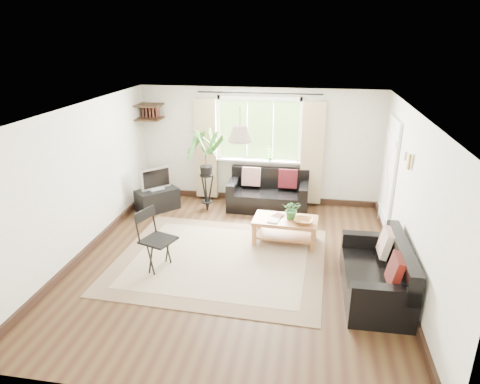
% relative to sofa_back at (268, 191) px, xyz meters
% --- Properties ---
extents(floor, '(5.50, 5.50, 0.00)m').
position_rel_sofa_back_xyz_m(floor, '(-0.26, -2.29, -0.38)').
color(floor, black).
rests_on(floor, ground).
extents(ceiling, '(5.50, 5.50, 0.00)m').
position_rel_sofa_back_xyz_m(ceiling, '(-0.26, -2.29, 2.02)').
color(ceiling, white).
rests_on(ceiling, floor).
extents(wall_back, '(5.00, 0.02, 2.40)m').
position_rel_sofa_back_xyz_m(wall_back, '(-0.26, 0.46, 0.82)').
color(wall_back, white).
rests_on(wall_back, floor).
extents(wall_front, '(5.00, 0.02, 2.40)m').
position_rel_sofa_back_xyz_m(wall_front, '(-0.26, -5.04, 0.82)').
color(wall_front, white).
rests_on(wall_front, floor).
extents(wall_left, '(0.02, 5.50, 2.40)m').
position_rel_sofa_back_xyz_m(wall_left, '(-2.76, -2.29, 0.82)').
color(wall_left, white).
rests_on(wall_left, floor).
extents(wall_right, '(0.02, 5.50, 2.40)m').
position_rel_sofa_back_xyz_m(wall_right, '(2.24, -2.29, 0.82)').
color(wall_right, white).
rests_on(wall_right, floor).
extents(rug, '(3.38, 2.93, 0.02)m').
position_rel_sofa_back_xyz_m(rug, '(-0.53, -2.25, -0.37)').
color(rug, beige).
rests_on(rug, floor).
extents(window, '(2.50, 0.16, 2.16)m').
position_rel_sofa_back_xyz_m(window, '(-0.26, 0.42, 1.17)').
color(window, white).
rests_on(window, wall_back).
extents(door, '(0.06, 0.96, 2.06)m').
position_rel_sofa_back_xyz_m(door, '(2.21, -0.59, 0.62)').
color(door, silver).
rests_on(door, wall_right).
extents(corner_shelf, '(0.50, 0.50, 0.34)m').
position_rel_sofa_back_xyz_m(corner_shelf, '(-2.51, 0.21, 1.51)').
color(corner_shelf, black).
rests_on(corner_shelf, wall_back).
extents(pendant_lamp, '(0.36, 0.36, 0.54)m').
position_rel_sofa_back_xyz_m(pendant_lamp, '(-0.26, -1.89, 1.67)').
color(pendant_lamp, beige).
rests_on(pendant_lamp, ceiling).
extents(wall_sconce, '(0.12, 0.12, 0.28)m').
position_rel_sofa_back_xyz_m(wall_sconce, '(2.17, -1.99, 1.36)').
color(wall_sconce, beige).
rests_on(wall_sconce, wall_right).
extents(sofa_back, '(1.62, 0.82, 0.76)m').
position_rel_sofa_back_xyz_m(sofa_back, '(0.00, 0.00, 0.00)').
color(sofa_back, black).
rests_on(sofa_back, floor).
extents(sofa_right, '(1.63, 0.83, 0.76)m').
position_rel_sofa_back_xyz_m(sofa_right, '(1.77, -2.83, 0.00)').
color(sofa_right, black).
rests_on(sofa_right, floor).
extents(coffee_table, '(1.12, 0.65, 0.44)m').
position_rel_sofa_back_xyz_m(coffee_table, '(0.45, -1.45, -0.16)').
color(coffee_table, '#9A6132').
rests_on(coffee_table, floor).
extents(table_plant, '(0.32, 0.28, 0.33)m').
position_rel_sofa_back_xyz_m(table_plant, '(0.55, -1.41, 0.23)').
color(table_plant, '#275E25').
rests_on(table_plant, coffee_table).
extents(bowl, '(0.37, 0.37, 0.08)m').
position_rel_sofa_back_xyz_m(bowl, '(0.76, -1.57, 0.10)').
color(bowl, '#A47538').
rests_on(bowl, coffee_table).
extents(book_a, '(0.22, 0.27, 0.02)m').
position_rel_sofa_back_xyz_m(book_a, '(0.17, -1.54, 0.07)').
color(book_a, white).
rests_on(book_a, coffee_table).
extents(book_b, '(0.25, 0.27, 0.02)m').
position_rel_sofa_back_xyz_m(book_b, '(0.24, -1.32, 0.08)').
color(book_b, '#4E281F').
rests_on(book_b, coffee_table).
extents(tv_stand, '(0.89, 0.91, 0.44)m').
position_rel_sofa_back_xyz_m(tv_stand, '(-2.22, -0.43, -0.16)').
color(tv_stand, black).
rests_on(tv_stand, floor).
extents(tv, '(0.58, 0.60, 0.48)m').
position_rel_sofa_back_xyz_m(tv, '(-2.22, -0.43, 0.30)').
color(tv, '#A5A5AA').
rests_on(tv, tv_stand).
extents(palm_stand, '(0.71, 0.71, 1.66)m').
position_rel_sofa_back_xyz_m(palm_stand, '(-1.21, -0.28, 0.45)').
color(palm_stand, black).
rests_on(palm_stand, floor).
extents(folding_chair, '(0.62, 0.62, 0.95)m').
position_rel_sofa_back_xyz_m(folding_chair, '(-1.38, -2.66, 0.10)').
color(folding_chair, black).
rests_on(folding_chair, floor).
extents(sill_plant, '(0.14, 0.10, 0.27)m').
position_rel_sofa_back_xyz_m(sill_plant, '(-0.01, 0.34, 0.69)').
color(sill_plant, '#2D6023').
rests_on(sill_plant, window).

